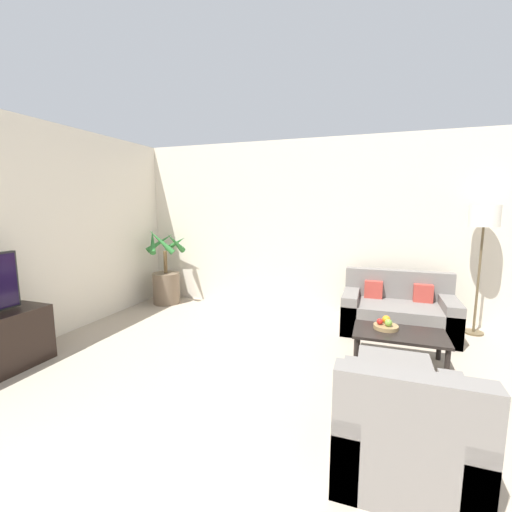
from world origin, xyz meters
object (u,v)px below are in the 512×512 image
object	(u,v)px
sofa_loveseat	(397,312)
coffee_table	(399,336)
ottoman	(393,379)
apple_green	(388,323)
apple_red	(380,322)
fruit_bowl	(386,327)
armchair	(403,432)
orange_fruit	(386,319)
floor_lamp	(484,223)
potted_palm	(166,279)

from	to	relation	value
sofa_loveseat	coffee_table	world-z (taller)	sofa_loveseat
coffee_table	ottoman	distance (m)	0.78
sofa_loveseat	apple_green	distance (m)	0.99
sofa_loveseat	apple_red	bearing A→B (deg)	-103.97
fruit_bowl	ottoman	world-z (taller)	fruit_bowl
armchair	ottoman	bearing A→B (deg)	91.48
sofa_loveseat	armchair	bearing A→B (deg)	-92.08
apple_green	armchair	bearing A→B (deg)	-88.28
ottoman	coffee_table	bearing A→B (deg)	83.61
apple_green	orange_fruit	world-z (taller)	orange_fruit
floor_lamp	armchair	bearing A→B (deg)	-110.22
coffee_table	apple_green	size ratio (longest dim) A/B	11.79
coffee_table	orange_fruit	size ratio (longest dim) A/B	10.62
coffee_table	sofa_loveseat	bearing A→B (deg)	88.26
apple_green	armchair	distance (m)	1.66
floor_lamp	apple_green	distance (m)	1.95
ottoman	apple_green	bearing A→B (deg)	91.97
coffee_table	fruit_bowl	size ratio (longest dim) A/B	3.60
coffee_table	fruit_bowl	bearing A→B (deg)	154.35
coffee_table	armchair	distance (m)	1.62
sofa_loveseat	coffee_table	bearing A→B (deg)	-91.74
ottoman	orange_fruit	bearing A→B (deg)	93.10
fruit_bowl	ottoman	xyz separation A→B (m)	(0.05, -0.84, -0.18)
potted_palm	orange_fruit	world-z (taller)	potted_palm
orange_fruit	coffee_table	bearing A→B (deg)	-43.40
sofa_loveseat	ottoman	size ratio (longest dim) A/B	2.34
apple_red	armchair	world-z (taller)	armchair
coffee_table	orange_fruit	distance (m)	0.23
fruit_bowl	apple_green	xyz separation A→B (m)	(0.02, -0.03, 0.06)
apple_red	orange_fruit	size ratio (longest dim) A/B	0.76
sofa_loveseat	armchair	xyz separation A→B (m)	(-0.09, -2.61, -0.00)
orange_fruit	armchair	bearing A→B (deg)	-87.68
sofa_loveseat	floor_lamp	bearing A→B (deg)	15.27
fruit_bowl	potted_palm	bearing A→B (deg)	163.20
apple_green	sofa_loveseat	bearing A→B (deg)	81.48
apple_green	potted_palm	bearing A→B (deg)	162.82
floor_lamp	coffee_table	size ratio (longest dim) A/B	1.79
fruit_bowl	orange_fruit	size ratio (longest dim) A/B	2.95
potted_palm	floor_lamp	size ratio (longest dim) A/B	0.78
apple_green	orange_fruit	xyz separation A→B (m)	(-0.02, 0.09, 0.00)
floor_lamp	apple_red	world-z (taller)	floor_lamp
sofa_loveseat	apple_green	xyz separation A→B (m)	(-0.14, -0.96, 0.16)
sofa_loveseat	orange_fruit	size ratio (longest dim) A/B	15.85
potted_palm	armchair	xyz separation A→B (m)	(3.61, -2.75, -0.16)
sofa_loveseat	ottoman	xyz separation A→B (m)	(-0.12, -1.77, -0.08)
potted_palm	orange_fruit	size ratio (longest dim) A/B	14.81
orange_fruit	ottoman	bearing A→B (deg)	-86.90
ottoman	floor_lamp	bearing A→B (deg)	61.97
floor_lamp	fruit_bowl	bearing A→B (deg)	-133.45
potted_palm	fruit_bowl	size ratio (longest dim) A/B	5.01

